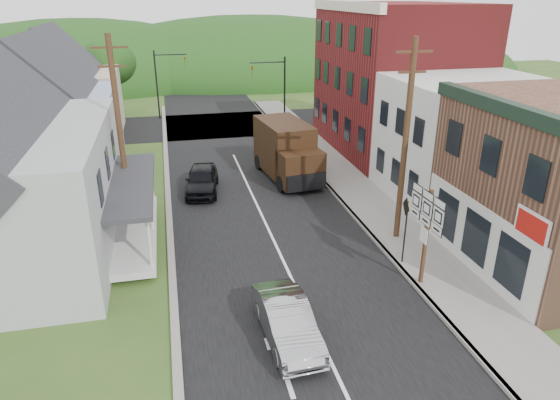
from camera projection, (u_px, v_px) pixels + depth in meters
ground at (299, 294)px, 18.93m from camera, size 120.00×120.00×0.00m
road at (253, 197)px, 27.93m from camera, size 9.00×90.00×0.02m
cross_road at (219, 125)px, 43.23m from camera, size 60.00×9.00×0.02m
sidewalk_right at (365, 200)px, 27.31m from camera, size 2.80×55.00×0.15m
curb_right at (342, 202)px, 27.03m from camera, size 0.20×55.00×0.15m
curb_left at (169, 218)px, 25.15m from camera, size 0.30×55.00×0.12m
storefront_white at (467, 141)px, 26.75m from camera, size 8.00×7.00×6.50m
storefront_red at (394, 80)px, 34.63m from camera, size 8.00×12.00×10.00m
house_blue at (55, 114)px, 30.55m from camera, size 7.14×8.16×7.28m
house_cream at (70, 89)px, 38.55m from camera, size 7.14×8.16×7.28m
utility_pole_right at (405, 142)px, 21.44m from camera, size 1.60×0.26×9.00m
utility_pole_left at (120, 132)px, 23.01m from camera, size 1.60×0.26×9.00m
traffic_signal_right at (276, 86)px, 39.52m from camera, size 2.87×0.20×6.00m
traffic_signal_left at (164, 76)px, 44.05m from camera, size 2.87×0.20×6.00m
tree_left_d at (108, 63)px, 44.01m from camera, size 4.80×4.80×6.94m
forested_ridge at (196, 76)px, 68.43m from camera, size 90.00×30.00×16.00m
silver_sedan at (287, 321)px, 16.24m from camera, size 1.67×4.25×1.38m
dark_sedan at (202, 180)px, 28.38m from camera, size 2.34×4.56×1.48m
delivery_van at (287, 151)px, 30.17m from camera, size 3.17×6.34×3.41m
route_sign_cluster at (426, 224)px, 18.50m from camera, size 0.22×2.21×3.86m
warning_sign at (406, 221)px, 20.21m from camera, size 0.17×0.80×2.92m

